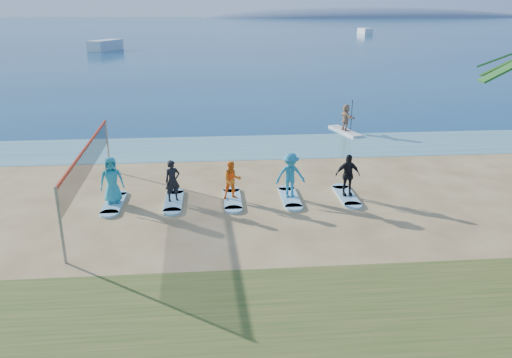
{
  "coord_description": "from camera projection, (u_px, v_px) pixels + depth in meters",
  "views": [
    {
      "loc": [
        -2.65,
        -16.12,
        7.48
      ],
      "look_at": [
        -1.06,
        2.0,
        1.1
      ],
      "focal_mm": 35.0,
      "sensor_mm": 36.0,
      "label": 1
    }
  ],
  "objects": [
    {
      "name": "surfboard_3",
      "position": [
        290.0,
        198.0,
        20.3
      ],
      "size": [
        0.7,
        2.2,
        0.09
      ],
      "primitive_type": "cube",
      "color": "#8BC3D8",
      "rests_on": "ground"
    },
    {
      "name": "shallow_water",
      "position": [
        262.0,
        147.0,
        27.71
      ],
      "size": [
        600.0,
        600.0,
        0.0
      ],
      "primitive_type": "plane",
      "color": "teal",
      "rests_on": "ground"
    },
    {
      "name": "ocean",
      "position": [
        218.0,
        28.0,
        168.24
      ],
      "size": [
        600.0,
        600.0,
        0.0
      ],
      "primitive_type": "plane",
      "color": "navy",
      "rests_on": "ground"
    },
    {
      "name": "surfboard_0",
      "position": [
        114.0,
        203.0,
        19.72
      ],
      "size": [
        0.7,
        2.2,
        0.09
      ],
      "primitive_type": "cube",
      "color": "#8BC3D8",
      "rests_on": "ground"
    },
    {
      "name": "boat_offshore_b",
      "position": [
        365.0,
        34.0,
        133.09
      ],
      "size": [
        2.8,
        5.56,
        1.47
      ],
      "primitive_type": "cube",
      "rotation": [
        0.0,
        0.0,
        0.11
      ],
      "color": "silver",
      "rests_on": "ground"
    },
    {
      "name": "boat_offshore_a",
      "position": [
        106.0,
        50.0,
        85.42
      ],
      "size": [
        5.19,
        7.37,
        1.74
      ],
      "primitive_type": "cube",
      "rotation": [
        0.0,
        0.0,
        -0.4
      ],
      "color": "silver",
      "rests_on": "ground"
    },
    {
      "name": "student_3",
      "position": [
        290.0,
        175.0,
        19.98
      ],
      "size": [
        1.23,
        0.77,
        1.84
      ],
      "primitive_type": "imported",
      "rotation": [
        0.0,
        0.0,
        0.07
      ],
      "color": "teal",
      "rests_on": "surfboard_3"
    },
    {
      "name": "student_1",
      "position": [
        173.0,
        181.0,
        19.62
      ],
      "size": [
        0.71,
        0.59,
        1.66
      ],
      "primitive_type": "imported",
      "rotation": [
        0.0,
        0.0,
        0.37
      ],
      "color": "black",
      "rests_on": "surfboard_1"
    },
    {
      "name": "ground",
      "position": [
        290.0,
        226.0,
        17.85
      ],
      "size": [
        600.0,
        600.0,
        0.0
      ],
      "primitive_type": "plane",
      "color": "tan",
      "rests_on": "ground"
    },
    {
      "name": "paddleboard",
      "position": [
        345.0,
        131.0,
        30.89
      ],
      "size": [
        1.51,
        3.08,
        0.12
      ],
      "primitive_type": "cube",
      "rotation": [
        0.0,
        0.0,
        0.28
      ],
      "color": "silver",
      "rests_on": "ground"
    },
    {
      "name": "volleyball_net",
      "position": [
        87.0,
        161.0,
        18.84
      ],
      "size": [
        0.41,
        9.08,
        2.5
      ],
      "rotation": [
        0.0,
        0.0,
        0.04
      ],
      "color": "gray",
      "rests_on": "ground"
    },
    {
      "name": "surfboard_4",
      "position": [
        346.0,
        196.0,
        20.49
      ],
      "size": [
        0.7,
        2.2,
        0.09
      ],
      "primitive_type": "cube",
      "color": "#8BC3D8",
      "rests_on": "ground"
    },
    {
      "name": "student_2",
      "position": [
        232.0,
        180.0,
        19.83
      ],
      "size": [
        0.85,
        0.71,
        1.55
      ],
      "primitive_type": "imported",
      "rotation": [
        0.0,
        0.0,
        0.17
      ],
      "color": "orange",
      "rests_on": "surfboard_2"
    },
    {
      "name": "student_0",
      "position": [
        112.0,
        180.0,
        19.39
      ],
      "size": [
        1.02,
        0.79,
        1.85
      ],
      "primitive_type": "imported",
      "rotation": [
        0.0,
        0.0,
        0.25
      ],
      "color": "teal",
      "rests_on": "surfboard_0"
    },
    {
      "name": "surfboard_1",
      "position": [
        174.0,
        201.0,
        19.91
      ],
      "size": [
        0.7,
        2.2,
        0.09
      ],
      "primitive_type": "cube",
      "color": "#8BC3D8",
      "rests_on": "ground"
    },
    {
      "name": "island_ridge",
      "position": [
        369.0,
        17.0,
        307.67
      ],
      "size": [
        220.0,
        56.0,
        18.0
      ],
      "primitive_type": "ellipsoid",
      "color": "slate",
      "rests_on": "ground"
    },
    {
      "name": "student_4",
      "position": [
        348.0,
        175.0,
        20.19
      ],
      "size": [
        1.02,
        0.46,
        1.73
      ],
      "primitive_type": "imported",
      "rotation": [
        0.0,
        0.0,
        0.03
      ],
      "color": "black",
      "rests_on": "surfboard_4"
    },
    {
      "name": "paddleboarder",
      "position": [
        346.0,
        117.0,
        30.6
      ],
      "size": [
        0.82,
        1.56,
        1.61
      ],
      "primitive_type": "imported",
      "rotation": [
        0.0,
        0.0,
        1.82
      ],
      "color": "tan",
      "rests_on": "paddleboard"
    },
    {
      "name": "surfboard_2",
      "position": [
        232.0,
        199.0,
        20.1
      ],
      "size": [
        0.7,
        2.2,
        0.09
      ],
      "primitive_type": "cube",
      "color": "#8BC3D8",
      "rests_on": "ground"
    }
  ]
}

